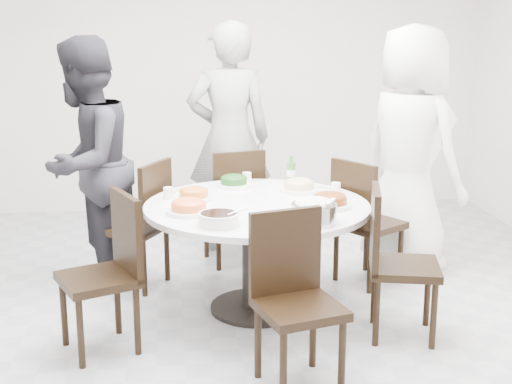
{
  "coord_description": "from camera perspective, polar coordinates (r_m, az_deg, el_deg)",
  "views": [
    {
      "loc": [
        -0.21,
        -4.28,
        1.97
      ],
      "look_at": [
        0.35,
        0.3,
        0.82
      ],
      "focal_mm": 50.0,
      "sensor_mm": 36.0,
      "label": 1
    }
  ],
  "objects": [
    {
      "name": "dish_greens",
      "position": [
        5.2,
        -1.79,
        0.76
      ],
      "size": [
        0.25,
        0.25,
        0.06
      ],
      "primitive_type": "cylinder",
      "color": "white",
      "rests_on": "dining_table"
    },
    {
      "name": "chair_n",
      "position": [
        5.76,
        -1.94,
        -1.07
      ],
      "size": [
        0.51,
        0.51,
        0.95
      ],
      "primitive_type": "cube",
      "rotation": [
        0.0,
        0.0,
        3.38
      ],
      "color": "black",
      "rests_on": "floor"
    },
    {
      "name": "diner_middle",
      "position": [
        6.0,
        -2.17,
        4.33
      ],
      "size": [
        0.71,
        0.47,
        1.93
      ],
      "primitive_type": "imported",
      "rotation": [
        0.0,
        0.0,
        3.16
      ],
      "color": "black",
      "rests_on": "floor"
    },
    {
      "name": "dish_redbrown",
      "position": [
        4.67,
        5.9,
        -0.76
      ],
      "size": [
        0.29,
        0.29,
        0.07
      ],
      "primitive_type": "cylinder",
      "color": "white",
      "rests_on": "dining_table"
    },
    {
      "name": "dining_table",
      "position": [
        4.84,
        0.07,
        -5.26
      ],
      "size": [
        1.5,
        1.5,
        0.75
      ],
      "primitive_type": "cylinder",
      "color": "white",
      "rests_on": "floor"
    },
    {
      "name": "chair_nw",
      "position": [
        5.32,
        -9.71,
        -2.54
      ],
      "size": [
        0.57,
        0.57,
        0.95
      ],
      "primitive_type": "cube",
      "rotation": [
        0.0,
        0.0,
        4.21
      ],
      "color": "black",
      "rests_on": "floor"
    },
    {
      "name": "floor",
      "position": [
        4.72,
        -3.8,
        -10.73
      ],
      "size": [
        6.0,
        6.0,
        0.01
      ],
      "primitive_type": "cube",
      "color": "#AFAFB4",
      "rests_on": "ground"
    },
    {
      "name": "dish_pale",
      "position": [
        5.07,
        3.46,
        0.45
      ],
      "size": [
        0.27,
        0.27,
        0.07
      ],
      "primitive_type": "cylinder",
      "color": "white",
      "rests_on": "dining_table"
    },
    {
      "name": "chair_se",
      "position": [
        4.52,
        11.82,
        -5.66
      ],
      "size": [
        0.51,
        0.51,
        0.95
      ],
      "primitive_type": "cube",
      "rotation": [
        0.0,
        0.0,
        7.61
      ],
      "color": "black",
      "rests_on": "floor"
    },
    {
      "name": "dish_orange",
      "position": [
        4.84,
        -5.0,
        -0.26
      ],
      "size": [
        0.25,
        0.25,
        0.07
      ],
      "primitive_type": "cylinder",
      "color": "white",
      "rests_on": "dining_table"
    },
    {
      "name": "diner_right",
      "position": [
        5.63,
        12.24,
        3.29
      ],
      "size": [
        0.99,
        1.11,
        1.91
      ],
      "primitive_type": "imported",
      "rotation": [
        0.0,
        0.0,
        2.08
      ],
      "color": "white",
      "rests_on": "floor"
    },
    {
      "name": "rice_bowl",
      "position": [
        4.3,
        4.65,
        -1.72
      ],
      "size": [
        0.28,
        0.28,
        0.12
      ],
      "primitive_type": "cylinder",
      "color": "silver",
      "rests_on": "dining_table"
    },
    {
      "name": "wall_front",
      "position": [
        1.42,
        2.22,
        -9.6
      ],
      "size": [
        6.0,
        0.01,
        2.8
      ],
      "primitive_type": "cube",
      "color": "white",
      "rests_on": "ground"
    },
    {
      "name": "beverage_bottle",
      "position": [
        5.21,
        2.83,
        1.7
      ],
      "size": [
        0.07,
        0.07,
        0.23
      ],
      "primitive_type": "cylinder",
      "color": "#356C2B",
      "rests_on": "dining_table"
    },
    {
      "name": "chair_sw",
      "position": [
        4.34,
        -12.55,
        -6.54
      ],
      "size": [
        0.55,
        0.55,
        0.95
      ],
      "primitive_type": "cube",
      "rotation": [
        0.0,
        0.0,
        5.12
      ],
      "color": "black",
      "rests_on": "floor"
    },
    {
      "name": "tea_cups",
      "position": [
        5.33,
        -0.79,
        1.19
      ],
      "size": [
        0.07,
        0.07,
        0.08
      ],
      "primitive_type": "cylinder",
      "color": "white",
      "rests_on": "dining_table"
    },
    {
      "name": "chopsticks",
      "position": [
        5.34,
        -0.46,
        0.83
      ],
      "size": [
        0.24,
        0.04,
        0.01
      ],
      "primitive_type": null,
      "color": "tan",
      "rests_on": "dining_table"
    },
    {
      "name": "diner_left",
      "position": [
        5.31,
        -13.46,
        2.14
      ],
      "size": [
        0.98,
        1.09,
        1.83
      ],
      "primitive_type": "imported",
      "rotation": [
        0.0,
        0.0,
        4.33
      ],
      "color": "black",
      "rests_on": "floor"
    },
    {
      "name": "chair_ne",
      "position": [
        5.39,
        9.05,
        -2.32
      ],
      "size": [
        0.58,
        0.58,
        0.95
      ],
      "primitive_type": "cube",
      "rotation": [
        0.0,
        0.0,
        2.15
      ],
      "color": "black",
      "rests_on": "floor"
    },
    {
      "name": "wall_back",
      "position": [
        7.31,
        -5.32,
        9.43
      ],
      "size": [
        6.0,
        0.01,
        2.8
      ],
      "primitive_type": "cube",
      "color": "white",
      "rests_on": "ground"
    },
    {
      "name": "soup_bowl",
      "position": [
        4.25,
        -3.0,
        -2.18
      ],
      "size": [
        0.25,
        0.25,
        0.08
      ],
      "primitive_type": "cylinder",
      "color": "white",
      "rests_on": "dining_table"
    },
    {
      "name": "chair_s",
      "position": [
        3.84,
        3.52,
        -8.96
      ],
      "size": [
        0.52,
        0.52,
        0.95
      ],
      "primitive_type": "cube",
      "rotation": [
        0.0,
        0.0,
        6.55
      ],
      "color": "black",
      "rests_on": "floor"
    },
    {
      "name": "dish_tofu",
      "position": [
        4.52,
        -5.41,
        -1.25
      ],
      "size": [
        0.29,
        0.29,
        0.07
      ],
      "primitive_type": "cylinder",
      "color": "white",
      "rests_on": "dining_table"
    }
  ]
}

